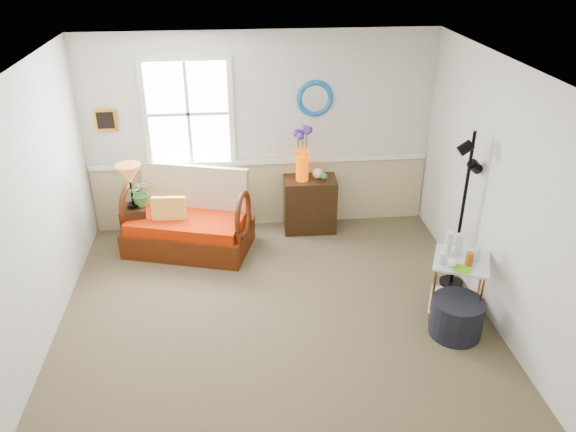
{
  "coord_description": "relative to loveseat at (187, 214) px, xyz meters",
  "views": [
    {
      "loc": [
        -0.35,
        -4.44,
        3.69
      ],
      "look_at": [
        0.16,
        0.56,
        1.09
      ],
      "focal_mm": 35.0,
      "sensor_mm": 36.0,
      "label": 1
    }
  ],
  "objects": [
    {
      "name": "floor",
      "position": [
        0.97,
        -1.89,
        -0.5
      ],
      "size": [
        4.5,
        5.0,
        0.01
      ],
      "primitive_type": "cube",
      "color": "brown",
      "rests_on": "ground"
    },
    {
      "name": "ceiling",
      "position": [
        0.97,
        -1.89,
        2.1
      ],
      "size": [
        4.5,
        5.0,
        0.01
      ],
      "primitive_type": "cube",
      "color": "white",
      "rests_on": "walls"
    },
    {
      "name": "walls",
      "position": [
        0.97,
        -1.89,
        0.8
      ],
      "size": [
        4.51,
        5.01,
        2.6
      ],
      "color": "silver",
      "rests_on": "floor"
    },
    {
      "name": "wainscot",
      "position": [
        0.97,
        0.59,
        -0.05
      ],
      "size": [
        4.46,
        0.02,
        0.9
      ],
      "primitive_type": "cube",
      "color": "tan",
      "rests_on": "walls"
    },
    {
      "name": "chair_rail",
      "position": [
        0.97,
        0.58,
        0.42
      ],
      "size": [
        4.46,
        0.04,
        0.06
      ],
      "primitive_type": "cube",
      "color": "white",
      "rests_on": "walls"
    },
    {
      "name": "window",
      "position": [
        0.07,
        0.58,
        1.1
      ],
      "size": [
        1.14,
        0.06,
        1.44
      ],
      "primitive_type": null,
      "color": "white",
      "rests_on": "walls"
    },
    {
      "name": "picture",
      "position": [
        -0.95,
        0.59,
        1.05
      ],
      "size": [
        0.28,
        0.03,
        0.28
      ],
      "primitive_type": "cube",
      "color": "#C5861A",
      "rests_on": "walls"
    },
    {
      "name": "mirror",
      "position": [
        1.67,
        0.59,
        1.25
      ],
      "size": [
        0.47,
        0.07,
        0.47
      ],
      "primitive_type": "torus",
      "rotation": [
        1.57,
        0.0,
        0.0
      ],
      "color": "#17629F",
      "rests_on": "walls"
    },
    {
      "name": "loveseat",
      "position": [
        0.0,
        0.0,
        0.0
      ],
      "size": [
        1.7,
        1.25,
        0.99
      ],
      "primitive_type": null,
      "rotation": [
        0.0,
        0.0,
        -0.29
      ],
      "color": "#4A1D05",
      "rests_on": "floor"
    },
    {
      "name": "throw_pillow",
      "position": [
        -0.22,
        -0.03,
        0.03
      ],
      "size": [
        0.42,
        0.13,
        0.41
      ],
      "primitive_type": null,
      "rotation": [
        0.0,
        0.0,
        -0.07
      ],
      "color": "orange",
      "rests_on": "loveseat"
    },
    {
      "name": "lamp_stand",
      "position": [
        -0.68,
        0.11,
        -0.21
      ],
      "size": [
        0.37,
        0.37,
        0.57
      ],
      "primitive_type": null,
      "rotation": [
        0.0,
        0.0,
        0.14
      ],
      "color": "black",
      "rests_on": "floor"
    },
    {
      "name": "table_lamp",
      "position": [
        -0.66,
        0.09,
        0.36
      ],
      "size": [
        0.32,
        0.32,
        0.57
      ],
      "primitive_type": null,
      "rotation": [
        0.0,
        0.0,
        -0.03
      ],
      "color": "#B26A2C",
      "rests_on": "lamp_stand"
    },
    {
      "name": "potted_plant",
      "position": [
        -0.56,
        0.15,
        0.22
      ],
      "size": [
        0.45,
        0.46,
        0.27
      ],
      "primitive_type": "imported",
      "rotation": [
        0.0,
        0.0,
        0.49
      ],
      "color": "#497C37",
      "rests_on": "lamp_stand"
    },
    {
      "name": "cabinet",
      "position": [
        1.6,
        0.37,
        -0.13
      ],
      "size": [
        0.7,
        0.47,
        0.74
      ],
      "primitive_type": null,
      "rotation": [
        0.0,
        0.0,
        -0.03
      ],
      "color": "black",
      "rests_on": "floor"
    },
    {
      "name": "flower_vase",
      "position": [
        1.49,
        0.35,
        0.6
      ],
      "size": [
        0.23,
        0.23,
        0.72
      ],
      "primitive_type": null,
      "rotation": [
        0.0,
        0.0,
        -0.11
      ],
      "color": "#D44500",
      "rests_on": "cabinet"
    },
    {
      "name": "side_table",
      "position": [
        2.86,
        -1.7,
        -0.15
      ],
      "size": [
        0.71,
        0.71,
        0.69
      ],
      "primitive_type": null,
      "rotation": [
        0.0,
        0.0,
        -0.42
      ],
      "color": "#9F6320",
      "rests_on": "floor"
    },
    {
      "name": "tabletop_items",
      "position": [
        2.82,
        -1.71,
        0.31
      ],
      "size": [
        0.55,
        0.55,
        0.25
      ],
      "primitive_type": null,
      "rotation": [
        0.0,
        0.0,
        -0.45
      ],
      "color": "silver",
      "rests_on": "side_table"
    },
    {
      "name": "floor_lamp",
      "position": [
        3.06,
        -1.12,
        0.43
      ],
      "size": [
        0.27,
        0.27,
        1.85
      ],
      "primitive_type": null,
      "rotation": [
        0.0,
        0.0,
        0.0
      ],
      "color": "black",
      "rests_on": "floor"
    },
    {
      "name": "ottoman",
      "position": [
        2.76,
        -2.0,
        -0.3
      ],
      "size": [
        0.52,
        0.52,
        0.4
      ],
      "primitive_type": "cylinder",
      "rotation": [
        0.0,
        0.0,
        0.01
      ],
      "color": "black",
      "rests_on": "floor"
    }
  ]
}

